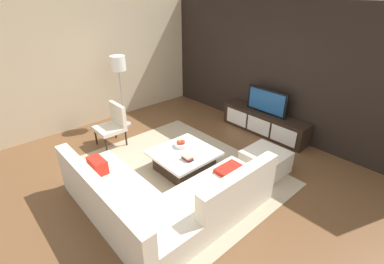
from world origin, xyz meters
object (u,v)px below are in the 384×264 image
Objects in this scene: fruit_bowl at (181,144)px; book_stack at (187,158)px; coffee_table at (184,160)px; floor_lamp at (118,67)px; sectional_couch at (160,199)px; accent_chair_near at (113,123)px; ottoman at (265,162)px; media_console at (264,123)px; television at (267,101)px.

book_stack is at bearing -27.85° from fruit_bowl.
floor_lamp is (-2.42, 0.17, 1.20)m from coffee_table.
book_stack is at bearing -27.73° from coffee_table.
fruit_bowl is at bearing 126.41° from sectional_couch.
accent_chair_near is 4.19× the size of book_stack.
sectional_couch is 2.42m from accent_chair_near.
ottoman is at bearing 29.51° from accent_chair_near.
book_stack is (0.41, -0.22, -0.01)m from fruit_bowl.
accent_chair_near is at bearing -170.38° from book_stack.
accent_chair_near is 1.24× the size of ottoman.
floor_lamp is 2.44m from fruit_bowl.
coffee_table is at bearing -133.42° from ottoman.
media_console is at bearing 98.97° from sectional_couch.
ottoman is (0.38, 2.05, -0.07)m from sectional_couch.
ottoman is at bearing -53.91° from television.
fruit_bowl reaches higher than book_stack.
media_console is 1.23× the size of floor_lamp.
ottoman is (1.00, 1.06, -0.00)m from coffee_table.
television is at bearing 56.94° from accent_chair_near.
floor_lamp is 2.37× the size of ottoman.
floor_lamp is at bearing 178.13° from fruit_bowl.
sectional_couch reaches higher than fruit_bowl.
floor_lamp is 7.99× the size of book_stack.
coffee_table is (-0.62, 0.99, -0.07)m from sectional_couch.
television reaches higher than sectional_couch.
coffee_table is (-0.10, -2.30, -0.05)m from media_console.
ottoman is at bearing 39.15° from fruit_bowl.
sectional_couch reaches higher than media_console.
television is at bearing 87.51° from coffee_table.
accent_chair_near is at bearing -165.38° from coffee_table.
floor_lamp is (-3.04, 1.16, 1.13)m from sectional_couch.
book_stack is (-0.78, -1.18, 0.22)m from ottoman.
floor_lamp is 3.73m from ottoman.
coffee_table is at bearing 152.27° from book_stack.
fruit_bowl reaches higher than ottoman.
accent_chair_near is at bearing -151.05° from ottoman.
accent_chair_near reaches higher than fruit_bowl.
sectional_couch is 2.08m from ottoman.
sectional_couch is at bearing -81.03° from media_console.
floor_lamp is at bearing 159.15° from sectional_couch.
television is 2.25m from fruit_bowl.
ottoman is 2.50× the size of fruit_bowl.
floor_lamp is at bearing 176.00° from coffee_table.
ottoman is (0.90, -1.24, -0.58)m from television.
accent_chair_near is 0.52× the size of floor_lamp.
accent_chair_near is at bearing -123.63° from media_console.
television reaches higher than accent_chair_near.
sectional_couch is 1.47× the size of floor_lamp.
media_console is 2.90× the size of ottoman.
coffee_table is at bearing -92.49° from media_console.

